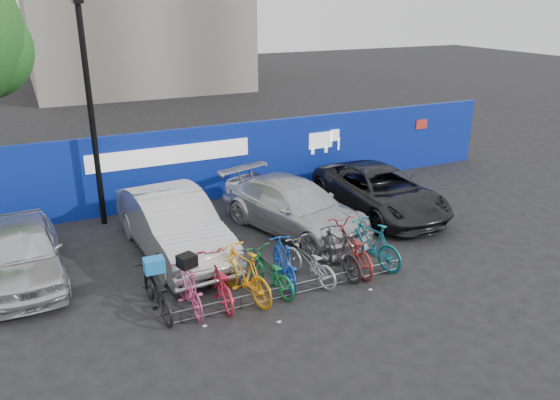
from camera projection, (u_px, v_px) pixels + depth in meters
ground at (285, 283)px, 12.49m from camera, size 100.00×100.00×0.00m
hoarding at (203, 164)px, 17.16m from camera, size 22.00×0.18×2.40m
lamppost at (91, 111)px, 14.64m from camera, size 0.25×0.50×6.11m
bike_rack at (297, 288)px, 11.92m from camera, size 5.60×0.03×0.30m
car_0 at (23, 252)px, 12.40m from camera, size 1.74×4.13×1.40m
car_1 at (174, 224)px, 13.66m from camera, size 2.08×4.95×1.59m
car_2 at (295, 207)px, 15.06m from camera, size 3.32×5.23×1.41m
car_3 at (380, 191)px, 16.38m from camera, size 2.27×4.91×1.36m
bike_0 at (157, 292)px, 11.16m from camera, size 0.77×1.86×0.95m
bike_1 at (189, 288)px, 11.26m from camera, size 0.53×1.69×1.01m
bike_2 at (219, 280)px, 11.59m from camera, size 0.75×1.92×0.99m
bike_3 at (244, 273)px, 11.68m from camera, size 1.00×2.05×1.18m
bike_4 at (270, 272)px, 12.03m from camera, size 0.92×1.82×0.91m
bike_5 at (284, 262)px, 12.32m from camera, size 0.74×1.79×1.04m
bike_6 at (309, 262)px, 12.46m from camera, size 1.00×1.86×0.93m
bike_7 at (338, 252)px, 12.75m from camera, size 0.65×1.88×1.11m
bike_8 at (351, 247)px, 13.00m from camera, size 0.91×2.16×1.10m
bike_9 at (371, 243)px, 13.16m from camera, size 0.96×1.97×1.14m
cargo_crate at (154, 265)px, 10.94m from camera, size 0.41×0.31×0.29m
cargo_topcase at (187, 261)px, 11.04m from camera, size 0.43×0.40×0.25m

